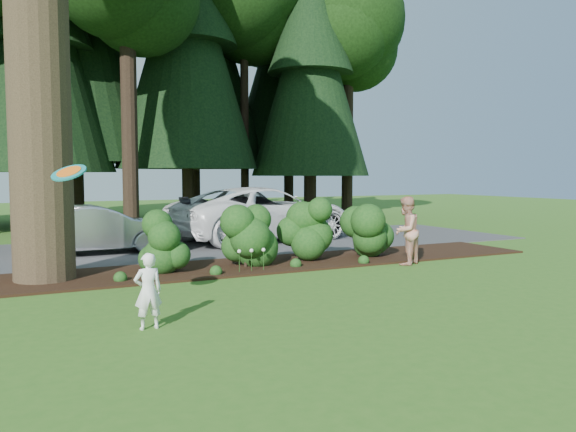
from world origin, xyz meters
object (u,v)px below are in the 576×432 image
object	(u,v)px
car_dark_suv	(256,217)
child	(148,291)
adult	(406,231)
frisbee	(69,172)
car_white_suv	(263,213)
car_silver_wagon	(98,229)

from	to	relation	value
car_dark_suv	child	world-z (taller)	car_dark_suv
child	adult	xyz separation A→B (m)	(7.06, 3.03, 0.29)
car_dark_suv	child	distance (m)	11.21
adult	car_dark_suv	bearing A→B (deg)	-105.85
car_dark_suv	frisbee	size ratio (longest dim) A/B	9.99
car_white_suv	car_dark_suv	bearing A→B (deg)	10.04
car_silver_wagon	child	world-z (taller)	car_silver_wagon
car_silver_wagon	car_white_suv	size ratio (longest dim) A/B	0.64
car_silver_wagon	child	xyz separation A→B (m)	(-0.42, -8.34, -0.15)
adult	child	bearing A→B (deg)	-3.56
child	frisbee	world-z (taller)	frisbee
car_silver_wagon	frisbee	distance (m)	8.30
car_white_suv	adult	xyz separation A→B (m)	(1.14, -6.22, -0.08)
car_white_suv	frisbee	bearing A→B (deg)	131.25
car_silver_wagon	car_white_suv	xyz separation A→B (m)	(5.50, 0.92, 0.22)
car_silver_wagon	car_dark_suv	distance (m)	5.51
car_white_suv	child	world-z (taller)	car_white_suv
car_silver_wagon	frisbee	size ratio (longest dim) A/B	7.91
frisbee	car_white_suv	bearing A→B (deg)	52.22
car_dark_suv	adult	size ratio (longest dim) A/B	3.04
car_white_suv	frisbee	distance (m)	11.39
car_dark_suv	adult	world-z (taller)	adult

